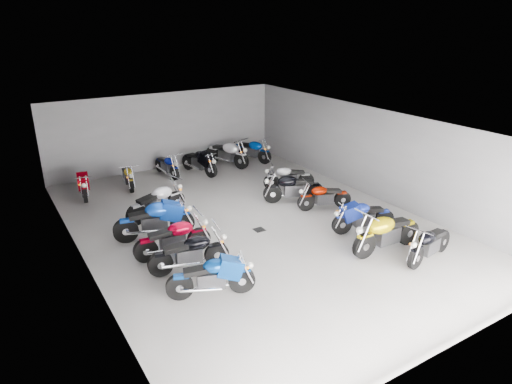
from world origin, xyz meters
The scene contains 23 objects.
ground centered at (0.00, 0.00, 0.00)m, with size 14.00×14.00×0.00m, color #A29F99.
wall_back centered at (0.00, 7.00, 1.60)m, with size 10.00×0.10×3.20m, color slate.
wall_left centered at (-5.00, 0.00, 1.60)m, with size 0.10×14.00×3.20m, color slate.
wall_right centered at (5.00, 0.00, 1.60)m, with size 0.10×14.00×3.20m, color slate.
ceiling centered at (0.00, 0.00, 3.22)m, with size 10.00×14.00×0.04m, color black.
drain_grate centered at (0.00, -0.50, 0.01)m, with size 0.32×0.32×0.01m, color black.
motorcycle_left_b centered at (-2.80, -2.91, 0.50)m, with size 2.00×0.85×0.92m.
motorcycle_left_c centered at (-2.77, -1.59, 0.51)m, with size 2.10×0.57×0.93m.
motorcycle_left_d centered at (-2.82, -0.63, 0.52)m, with size 2.15×0.47×0.95m.
motorcycle_left_e centered at (-2.86, 0.66, 0.57)m, with size 2.35×0.69×1.04m.
motorcycle_left_f centered at (-2.30, 2.05, 0.53)m, with size 2.17×0.73×0.97m.
motorcycle_right_a centered at (2.87, -4.44, 0.48)m, with size 1.99×0.54×0.88m.
motorcycle_right_b centered at (2.26, -3.48, 0.57)m, with size 2.36×0.48×1.04m.
motorcycle_right_c centered at (2.61, -2.22, 0.49)m, with size 1.99×0.69×0.90m.
motorcycle_right_d centered at (2.72, -0.25, 0.46)m, with size 1.84×0.71×0.84m.
motorcycle_right_e centered at (2.23, 0.82, 0.52)m, with size 2.04×1.04×0.96m.
motorcycle_right_f centered at (2.86, 2.00, 0.47)m, with size 1.82×0.93×0.85m.
motorcycle_back_a centered at (-3.91, 5.30, 0.50)m, with size 0.51×2.07×0.91m.
motorcycle_back_b centered at (-2.25, 5.34, 0.45)m, with size 0.44×1.87×0.82m.
motorcycle_back_c centered at (-0.48, 5.83, 0.45)m, with size 0.43×1.89×0.83m.
motorcycle_back_d centered at (0.78, 5.40, 0.52)m, with size 0.67×2.12×0.95m.
motorcycle_back_e centered at (2.27, 5.76, 0.56)m, with size 1.00×2.23×1.03m.
motorcycle_back_f centered at (3.54, 5.77, 0.51)m, with size 0.95×2.01×0.93m.
Camera 1 is at (-6.74, -11.21, 6.09)m, focal length 32.00 mm.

